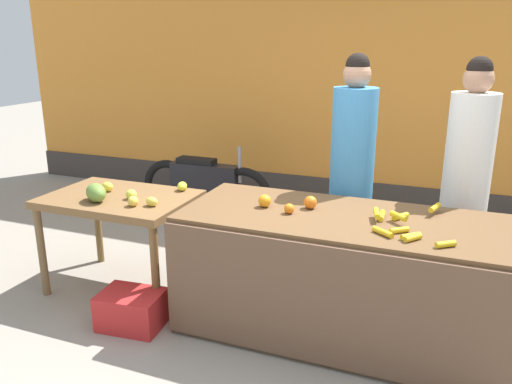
{
  "coord_description": "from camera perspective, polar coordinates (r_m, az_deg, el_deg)",
  "views": [
    {
      "loc": [
        0.93,
        -3.16,
        1.98
      ],
      "look_at": [
        -0.38,
        0.15,
        0.9
      ],
      "focal_mm": 35.68,
      "sensor_mm": 36.0,
      "label": 1
    }
  ],
  "objects": [
    {
      "name": "banana_bunch_pile",
      "position": [
        3.28,
        16.15,
        -3.43
      ],
      "size": [
        0.53,
        0.69,
        0.07
      ],
      "color": "yellow",
      "rests_on": "fruit_stall_counter"
    },
    {
      "name": "fruit_stall_counter",
      "position": [
        3.56,
        9.71,
        -9.29
      ],
      "size": [
        2.2,
        0.93,
        0.85
      ],
      "color": "brown",
      "rests_on": "ground"
    },
    {
      "name": "parked_motorcycle",
      "position": [
        5.74,
        -5.74,
        0.77
      ],
      "size": [
        1.6,
        0.18,
        0.88
      ],
      "color": "black",
      "rests_on": "ground"
    },
    {
      "name": "side_table_wooden",
      "position": [
        4.18,
        -14.99,
        -1.65
      ],
      "size": [
        1.14,
        0.79,
        0.79
      ],
      "color": "brown",
      "rests_on": "ground"
    },
    {
      "name": "produce_sack",
      "position": [
        4.57,
        -0.49,
        -5.64
      ],
      "size": [
        0.33,
        0.38,
        0.47
      ],
      "primitive_type": "ellipsoid",
      "rotation": [
        0.0,
        0.0,
        1.66
      ],
      "color": "maroon",
      "rests_on": "ground"
    },
    {
      "name": "ground_plane",
      "position": [
        3.84,
        4.6,
        -14.24
      ],
      "size": [
        24.0,
        24.0,
        0.0
      ],
      "primitive_type": "plane",
      "color": "gray"
    },
    {
      "name": "mango_papaya_pile",
      "position": [
        4.03,
        -15.79,
        -0.11
      ],
      "size": [
        0.65,
        0.68,
        0.14
      ],
      "color": "yellow",
      "rests_on": "side_table_wooden"
    },
    {
      "name": "vendor_woman_blue_shirt",
      "position": [
        4.06,
        10.66,
        1.86
      ],
      "size": [
        0.34,
        0.34,
        1.88
      ],
      "color": "#33333D",
      "rests_on": "ground"
    },
    {
      "name": "vendor_woman_white_shirt",
      "position": [
        4.09,
        22.44,
        0.83
      ],
      "size": [
        0.34,
        0.34,
        1.87
      ],
      "color": "#33333D",
      "rests_on": "ground"
    },
    {
      "name": "market_wall_back",
      "position": [
        6.03,
        13.04,
        13.41
      ],
      "size": [
        9.58,
        0.23,
        3.39
      ],
      "color": "orange",
      "rests_on": "ground"
    },
    {
      "name": "orange_pile",
      "position": [
        3.5,
        3.59,
        -1.23
      ],
      "size": [
        0.4,
        0.23,
        0.09
      ],
      "color": "orange",
      "rests_on": "fruit_stall_counter"
    },
    {
      "name": "produce_crate",
      "position": [
        3.82,
        -13.77,
        -12.69
      ],
      "size": [
        0.47,
        0.36,
        0.26
      ],
      "primitive_type": "cube",
      "rotation": [
        0.0,
        0.0,
        0.1
      ],
      "color": "red",
      "rests_on": "ground"
    }
  ]
}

